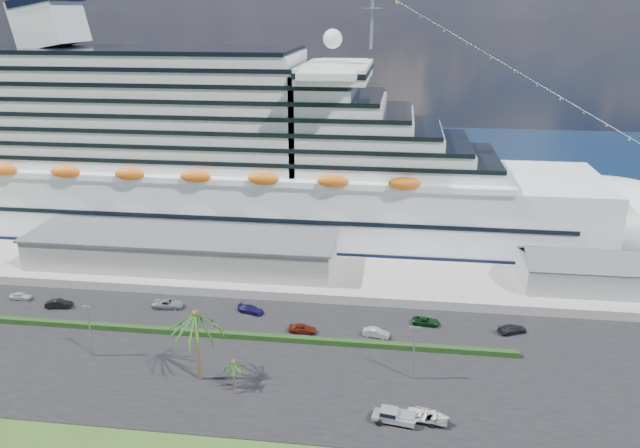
# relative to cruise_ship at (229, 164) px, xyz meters

# --- Properties ---
(ground) EXTENTS (420.00, 420.00, 0.00)m
(ground) POSITION_rel_cruise_ship_xyz_m (21.53, -64.00, -16.69)
(ground) COLOR #2F4B19
(ground) RESTS_ON ground
(asphalt_lot) EXTENTS (140.00, 38.00, 0.12)m
(asphalt_lot) POSITION_rel_cruise_ship_xyz_m (21.53, -53.00, -16.63)
(asphalt_lot) COLOR black
(asphalt_lot) RESTS_ON ground
(wharf) EXTENTS (240.00, 20.00, 1.80)m
(wharf) POSITION_rel_cruise_ship_xyz_m (21.53, -24.00, -15.79)
(wharf) COLOR gray
(wharf) RESTS_ON ground
(water) EXTENTS (420.00, 160.00, 0.02)m
(water) POSITION_rel_cruise_ship_xyz_m (21.53, 66.00, -16.68)
(water) COLOR #0B1D32
(water) RESTS_ON ground
(cruise_ship) EXTENTS (191.00, 38.00, 54.00)m
(cruise_ship) POSITION_rel_cruise_ship_xyz_m (0.00, 0.00, 0.00)
(cruise_ship) COLOR silver
(cruise_ship) RESTS_ON ground
(terminal_building) EXTENTS (61.00, 15.00, 6.30)m
(terminal_building) POSITION_rel_cruise_ship_xyz_m (-3.47, -24.00, -11.68)
(terminal_building) COLOR gray
(terminal_building) RESTS_ON wharf
(port_shed) EXTENTS (24.00, 12.31, 7.37)m
(port_shed) POSITION_rel_cruise_ship_xyz_m (73.53, -24.00, -12.30)
(port_shed) COLOR gray
(port_shed) RESTS_ON wharf
(hedge) EXTENTS (88.00, 1.10, 0.90)m
(hedge) POSITION_rel_cruise_ship_xyz_m (13.53, -48.00, -16.12)
(hedge) COLOR black
(hedge) RESTS_ON asphalt_lot
(lamp_post_left) EXTENTS (1.60, 0.35, 8.27)m
(lamp_post_left) POSITION_rel_cruise_ship_xyz_m (-6.47, -56.00, -11.35)
(lamp_post_left) COLOR gray
(lamp_post_left) RESTS_ON asphalt_lot
(lamp_post_right) EXTENTS (1.60, 0.35, 8.27)m
(lamp_post_right) POSITION_rel_cruise_ship_xyz_m (41.53, -56.00, -11.35)
(lamp_post_right) COLOR gray
(lamp_post_right) RESTS_ON asphalt_lot
(palm_tall) EXTENTS (8.82, 8.82, 11.13)m
(palm_tall) POSITION_rel_cruise_ship_xyz_m (11.53, -60.00, -7.49)
(palm_tall) COLOR #47301E
(palm_tall) RESTS_ON ground
(palm_short) EXTENTS (3.53, 3.53, 4.56)m
(palm_short) POSITION_rel_cruise_ship_xyz_m (17.03, -61.50, -13.03)
(palm_short) COLOR #47301E
(palm_short) RESTS_ON ground
(parked_car_0) EXTENTS (3.92, 1.61, 1.33)m
(parked_car_0) POSITION_rel_cruise_ship_xyz_m (-28.49, -39.51, -15.91)
(parked_car_0) COLOR #B5B4B6
(parked_car_0) RESTS_ON asphalt_lot
(parked_car_1) EXTENTS (4.74, 2.26, 1.50)m
(parked_car_1) POSITION_rel_cruise_ship_xyz_m (-19.87, -41.74, -15.82)
(parked_car_1) COLOR black
(parked_car_1) RESTS_ON asphalt_lot
(parked_car_2) EXTENTS (5.50, 2.85, 1.48)m
(parked_car_2) POSITION_rel_cruise_ship_xyz_m (-0.92, -39.17, -15.83)
(parked_car_2) COLOR gray
(parked_car_2) RESTS_ON asphalt_lot
(parked_car_3) EXTENTS (4.96, 3.13, 1.34)m
(parked_car_3) POSITION_rel_cruise_ship_xyz_m (14.00, -39.23, -15.90)
(parked_car_3) COLOR #181446
(parked_car_3) RESTS_ON asphalt_lot
(parked_car_4) EXTENTS (4.45, 1.82, 1.51)m
(parked_car_4) POSITION_rel_cruise_ship_xyz_m (23.93, -44.85, -15.82)
(parked_car_4) COLOR maroon
(parked_car_4) RESTS_ON asphalt_lot
(parked_car_5) EXTENTS (4.47, 2.25, 1.40)m
(parked_car_5) POSITION_rel_cruise_ship_xyz_m (35.83, -44.66, -15.87)
(parked_car_5) COLOR #A8AAAF
(parked_car_5) RESTS_ON asphalt_lot
(parked_car_6) EXTENTS (4.74, 2.52, 1.27)m
(parked_car_6) POSITION_rel_cruise_ship_xyz_m (43.84, -39.59, -15.94)
(parked_car_6) COLOR black
(parked_car_6) RESTS_ON asphalt_lot
(parked_car_7) EXTENTS (5.17, 3.75, 1.39)m
(parked_car_7) POSITION_rel_cruise_ship_xyz_m (57.66, -40.50, -15.88)
(parked_car_7) COLOR black
(parked_car_7) RESTS_ON asphalt_lot
(pickup_truck) EXTENTS (5.68, 2.83, 1.91)m
(pickup_truck) POSITION_rel_cruise_ship_xyz_m (39.04, -66.39, -15.53)
(pickup_truck) COLOR black
(pickup_truck) RESTS_ON asphalt_lot
(boat_trailer) EXTENTS (6.30, 4.60, 1.75)m
(boat_trailer) POSITION_rel_cruise_ship_xyz_m (43.41, -65.91, -15.41)
(boat_trailer) COLOR gray
(boat_trailer) RESTS_ON asphalt_lot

